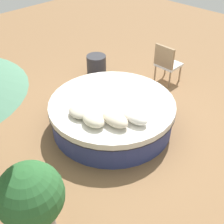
# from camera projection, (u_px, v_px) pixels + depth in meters

# --- Properties ---
(ground_plane) EXTENTS (16.00, 16.00, 0.00)m
(ground_plane) POSITION_uv_depth(u_px,v_px,m) (112.00, 126.00, 5.92)
(ground_plane) COLOR olive
(round_bed) EXTENTS (2.42, 2.42, 0.59)m
(round_bed) POSITION_uv_depth(u_px,v_px,m) (112.00, 114.00, 5.74)
(round_bed) COLOR navy
(round_bed) RESTS_ON ground_plane
(throw_pillow_0) EXTENTS (0.45, 0.38, 0.16)m
(throw_pillow_0) POSITION_uv_depth(u_px,v_px,m) (80.00, 111.00, 5.20)
(throw_pillow_0) COLOR beige
(throw_pillow_0) RESTS_ON round_bed
(throw_pillow_1) EXTENTS (0.43, 0.31, 0.19)m
(throw_pillow_1) POSITION_uv_depth(u_px,v_px,m) (94.00, 120.00, 4.97)
(throw_pillow_1) COLOR beige
(throw_pillow_1) RESTS_ON round_bed
(throw_pillow_2) EXTENTS (0.52, 0.31, 0.20)m
(throw_pillow_2) POSITION_uv_depth(u_px,v_px,m) (115.00, 119.00, 4.98)
(throw_pillow_2) COLOR beige
(throw_pillow_2) RESTS_ON round_bed
(throw_pillow_3) EXTENTS (0.49, 0.29, 0.19)m
(throw_pillow_3) POSITION_uv_depth(u_px,v_px,m) (135.00, 117.00, 5.04)
(throw_pillow_3) COLOR white
(throw_pillow_3) RESTS_ON round_bed
(patio_chair) EXTENTS (0.52, 0.51, 0.98)m
(patio_chair) POSITION_uv_depth(u_px,v_px,m) (167.00, 62.00, 6.98)
(patio_chair) COLOR #997A56
(patio_chair) RESTS_ON ground_plane
(planter) EXTENTS (0.87, 0.87, 1.16)m
(planter) POSITION_uv_depth(u_px,v_px,m) (31.00, 198.00, 3.71)
(planter) COLOR gray
(planter) RESTS_ON ground_plane
(side_table) EXTENTS (0.49, 0.49, 0.51)m
(side_table) POSITION_uv_depth(u_px,v_px,m) (96.00, 65.00, 7.50)
(side_table) COLOR #333338
(side_table) RESTS_ON ground_plane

